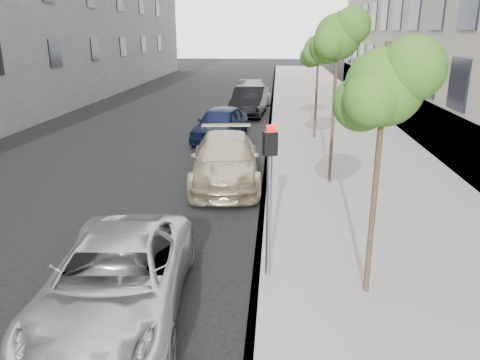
# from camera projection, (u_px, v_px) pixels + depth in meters

# --- Properties ---
(ground) EXTENTS (160.00, 160.00, 0.00)m
(ground) POSITION_uv_depth(u_px,v_px,m) (177.00, 339.00, 7.41)
(ground) COLOR black
(ground) RESTS_ON ground
(sidewalk) EXTENTS (6.40, 72.00, 0.14)m
(sidewalk) POSITION_uv_depth(u_px,v_px,m) (321.00, 107.00, 29.86)
(sidewalk) COLOR gray
(sidewalk) RESTS_ON ground
(curb) EXTENTS (0.15, 72.00, 0.14)m
(curb) POSITION_uv_depth(u_px,v_px,m) (272.00, 106.00, 30.10)
(curb) COLOR #9E9B93
(curb) RESTS_ON ground
(tree_near) EXTENTS (1.63, 1.43, 4.48)m
(tree_near) POSITION_uv_depth(u_px,v_px,m) (386.00, 87.00, 7.44)
(tree_near) COLOR #38281C
(tree_near) RESTS_ON sidewalk
(tree_mid) EXTENTS (1.67, 1.47, 5.20)m
(tree_mid) POSITION_uv_depth(u_px,v_px,m) (339.00, 37.00, 13.40)
(tree_mid) COLOR #38281C
(tree_mid) RESTS_ON sidewalk
(tree_far) EXTENTS (1.61, 1.41, 4.58)m
(tree_far) POSITION_uv_depth(u_px,v_px,m) (319.00, 50.00, 19.75)
(tree_far) COLOR #38281C
(tree_far) RESTS_ON sidewalk
(signal_pole) EXTENTS (0.28, 0.24, 2.95)m
(signal_pole) POSITION_uv_depth(u_px,v_px,m) (269.00, 184.00, 8.53)
(signal_pole) COLOR #939699
(signal_pole) RESTS_ON sidewalk
(minivan) EXTENTS (2.68, 5.07, 1.36)m
(minivan) POSITION_uv_depth(u_px,v_px,m) (116.00, 280.00, 7.85)
(minivan) COLOR #B6B9BB
(minivan) RESTS_ON ground
(suv) EXTENTS (2.57, 5.37, 1.51)m
(suv) POSITION_uv_depth(u_px,v_px,m) (225.00, 160.00, 14.88)
(suv) COLOR tan
(suv) RESTS_ON ground
(sedan_blue) EXTENTS (2.48, 4.64, 1.50)m
(sedan_blue) POSITION_uv_depth(u_px,v_px,m) (221.00, 123.00, 20.77)
(sedan_blue) COLOR black
(sedan_blue) RESTS_ON ground
(sedan_black) EXTENTS (2.04, 5.02, 1.62)m
(sedan_black) POSITION_uv_depth(u_px,v_px,m) (249.00, 101.00, 26.99)
(sedan_black) COLOR black
(sedan_black) RESTS_ON ground
(sedan_rear) EXTENTS (2.61, 5.04, 1.40)m
(sedan_rear) POSITION_uv_depth(u_px,v_px,m) (254.00, 92.00, 32.21)
(sedan_rear) COLOR gray
(sedan_rear) RESTS_ON ground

